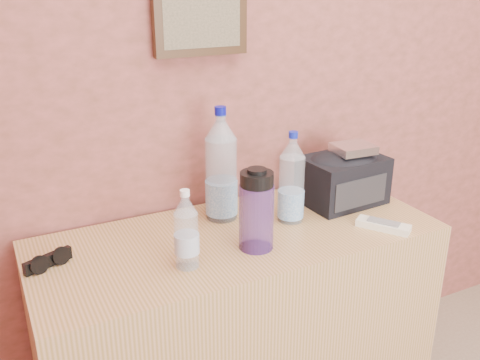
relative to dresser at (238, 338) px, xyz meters
name	(u,v)px	position (x,y,z in m)	size (l,w,h in m)	color
picture_frame	(200,13)	(0.00, 0.25, 1.01)	(0.30, 0.03, 0.25)	#382311
dresser	(238,338)	(0.00, 0.00, 0.00)	(1.24, 0.52, 0.77)	#A58457
pet_large_b	(221,170)	(0.01, 0.15, 0.54)	(0.10, 0.10, 0.36)	#D0E9FB
pet_large_c	(221,170)	(0.01, 0.13, 0.55)	(0.10, 0.10, 0.37)	white
pet_large_d	(292,182)	(0.19, 0.01, 0.52)	(0.08, 0.08, 0.29)	silver
pet_small	(186,233)	(-0.21, -0.11, 0.48)	(0.06, 0.06, 0.22)	silver
nalgene_bottle	(256,210)	(0.01, -0.10, 0.51)	(0.10, 0.10, 0.24)	#4E2C80
sunglasses	(48,261)	(-0.54, 0.06, 0.40)	(0.14, 0.05, 0.04)	black
ac_remote	(383,226)	(0.42, -0.17, 0.40)	(0.16, 0.05, 0.02)	white
toiletry_bag	(343,177)	(0.43, 0.06, 0.48)	(0.27, 0.19, 0.18)	black
foil_packet	(353,148)	(0.45, 0.04, 0.58)	(0.13, 0.11, 0.03)	white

